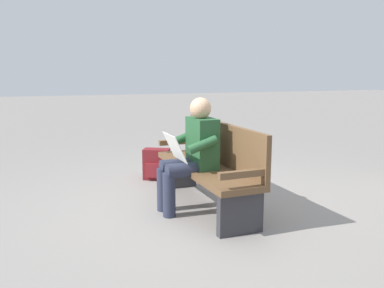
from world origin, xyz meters
name	(u,v)px	position (x,y,z in m)	size (l,w,h in m)	color
ground_plane	(205,207)	(0.00, 0.00, 0.00)	(40.00, 40.00, 0.00)	gray
bench_near	(211,165)	(0.00, -0.07, 0.46)	(1.83, 0.60, 0.90)	brown
person_seated	(192,151)	(-0.05, 0.16, 0.63)	(0.59, 0.59, 1.18)	#23512D
backpack	(157,164)	(1.26, 0.24, 0.20)	(0.33, 0.39, 0.41)	maroon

